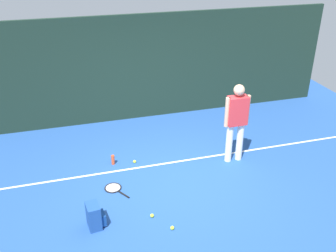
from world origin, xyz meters
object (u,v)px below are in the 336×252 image
(backpack, at_px, (95,216))
(tennis_ball_mid_court, at_px, (152,216))
(tennis_player, at_px, (237,119))
(water_bottle, at_px, (113,160))
(tennis_racket, at_px, (114,188))
(tennis_ball_by_fence, at_px, (135,162))
(tennis_ball_near_player, at_px, (172,228))

(backpack, xyz_separation_m, tennis_ball_mid_court, (0.95, -0.04, -0.18))
(tennis_player, relative_size, water_bottle, 8.10)
(tennis_racket, height_order, water_bottle, water_bottle)
(tennis_ball_by_fence, bearing_deg, tennis_ball_near_player, -84.91)
(tennis_ball_near_player, height_order, tennis_ball_by_fence, same)
(tennis_player, xyz_separation_m, tennis_ball_by_fence, (-2.04, 0.45, -0.93))
(tennis_player, bearing_deg, tennis_ball_mid_court, 32.23)
(tennis_player, distance_m, tennis_ball_near_player, 2.67)
(tennis_ball_by_fence, height_order, water_bottle, water_bottle)
(tennis_ball_by_fence, bearing_deg, tennis_ball_mid_court, -91.78)
(tennis_player, height_order, water_bottle, tennis_player)
(tennis_player, distance_m, tennis_ball_mid_court, 2.64)
(backpack, height_order, water_bottle, backpack)
(backpack, height_order, tennis_ball_by_fence, backpack)
(tennis_ball_near_player, xyz_separation_m, tennis_ball_by_fence, (-0.19, 2.13, 0.00))
(backpack, distance_m, tennis_ball_near_player, 1.28)
(tennis_ball_near_player, relative_size, tennis_ball_mid_court, 1.00)
(tennis_ball_mid_court, bearing_deg, water_bottle, 101.80)
(backpack, xyz_separation_m, tennis_ball_by_fence, (1.00, 1.71, -0.18))
(tennis_player, height_order, backpack, tennis_player)
(tennis_racket, bearing_deg, tennis_ball_near_player, 177.07)
(tennis_racket, height_order, backpack, backpack)
(tennis_player, relative_size, tennis_ball_near_player, 25.76)
(tennis_player, xyz_separation_m, tennis_ball_near_player, (-1.85, -1.69, -0.93))
(tennis_player, bearing_deg, backpack, 22.89)
(tennis_racket, distance_m, backpack, 1.05)
(tennis_player, distance_m, water_bottle, 2.68)
(tennis_ball_near_player, height_order, tennis_ball_mid_court, same)
(tennis_racket, relative_size, tennis_ball_mid_court, 9.30)
(tennis_player, relative_size, tennis_ball_mid_court, 25.76)
(water_bottle, bearing_deg, tennis_ball_near_player, -74.17)
(tennis_player, xyz_separation_m, water_bottle, (-2.48, 0.53, -0.86))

